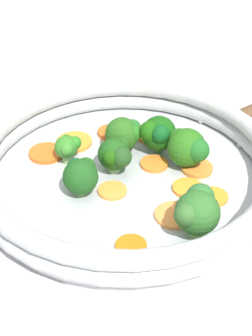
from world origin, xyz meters
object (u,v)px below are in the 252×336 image
(carrot_slice_0, at_px, (74,142))
(carrot_slice_11, at_px, (157,137))
(mushroom_piece_1, at_px, (69,148))
(broccoli_floret_5, at_px, (124,134))
(carrot_slice_2, at_px, (46,153))
(broccoli_floret_6, at_px, (67,147))
(carrot_slice_9, at_px, (197,168))
(broccoli_floret_4, at_px, (157,133))
(carrot_slice_1, at_px, (174,215))
(carrot_slice_10, at_px, (131,246))
(broccoli_floret_2, at_px, (187,147))
(broccoli_floret_3, at_px, (116,155))
(mushroom_piece_0, at_px, (121,135))
(carrot_slice_8, at_px, (112,191))
(carrot_slice_4, at_px, (188,188))
(skillet, at_px, (126,182))
(carrot_slice_5, at_px, (154,164))
(broccoli_floret_1, at_px, (197,211))
(carrot_slice_7, at_px, (148,134))
(carrot_slice_6, at_px, (213,197))
(carrot_slice_3, at_px, (110,132))
(broccoli_floret_0, at_px, (81,175))

(carrot_slice_0, relative_size, carrot_slice_11, 1.03)
(mushroom_piece_1, bearing_deg, broccoli_floret_5, 32.78)
(carrot_slice_2, relative_size, broccoli_floret_6, 1.19)
(carrot_slice_9, height_order, broccoli_floret_4, broccoli_floret_4)
(carrot_slice_2, bearing_deg, carrot_slice_1, -6.67)
(carrot_slice_9, xyz_separation_m, mushroom_piece_1, (-0.16, -0.05, 0.00))
(carrot_slice_10, bearing_deg, carrot_slice_9, 89.57)
(carrot_slice_11, height_order, broccoli_floret_2, broccoli_floret_2)
(broccoli_floret_3, distance_m, mushroom_piece_0, 0.08)
(carrot_slice_11, xyz_separation_m, mushroom_piece_1, (-0.08, -0.09, 0.00))
(carrot_slice_9, height_order, mushroom_piece_1, mushroom_piece_1)
(broccoli_floret_3, bearing_deg, carrot_slice_0, 162.10)
(carrot_slice_8, bearing_deg, carrot_slice_4, 33.34)
(broccoli_floret_6, bearing_deg, carrot_slice_1, -8.73)
(carrot_slice_10, xyz_separation_m, broccoli_floret_5, (-0.10, 0.15, 0.02))
(skillet, xyz_separation_m, broccoli_floret_5, (-0.03, 0.05, 0.03))
(carrot_slice_8, distance_m, carrot_slice_9, 0.11)
(carrot_slice_5, distance_m, mushroom_piece_0, 0.07)
(carrot_slice_5, relative_size, carrot_slice_8, 1.02)
(carrot_slice_5, bearing_deg, broccoli_floret_2, 28.30)
(broccoli_floret_1, bearing_deg, carrot_slice_8, 172.46)
(skillet, xyz_separation_m, broccoli_floret_1, (0.11, -0.05, 0.04))
(skillet, height_order, broccoli_floret_1, broccoli_floret_1)
(carrot_slice_2, xyz_separation_m, broccoli_floret_2, (0.16, 0.07, 0.03))
(carrot_slice_7, height_order, carrot_slice_8, carrot_slice_7)
(carrot_slice_6, height_order, broccoli_floret_6, broccoli_floret_6)
(carrot_slice_8, bearing_deg, broccoli_floret_6, 164.04)
(carrot_slice_7, distance_m, carrot_slice_11, 0.01)
(carrot_slice_5, distance_m, broccoli_floret_6, 0.11)
(carrot_slice_1, bearing_deg, broccoli_floret_4, 127.31)
(carrot_slice_1, relative_size, carrot_slice_11, 0.97)
(skillet, xyz_separation_m, broccoli_floret_3, (-0.02, 0.00, 0.03))
(carrot_slice_2, distance_m, carrot_slice_3, 0.09)
(skillet, xyz_separation_m, broccoli_floret_0, (-0.03, -0.05, 0.03))
(carrot_slice_4, relative_size, carrot_slice_10, 1.10)
(carrot_slice_5, relative_size, carrot_slice_11, 0.76)
(carrot_slice_8, relative_size, carrot_slice_9, 0.88)
(mushroom_piece_1, bearing_deg, carrot_slice_7, 51.74)
(carrot_slice_3, distance_m, mushroom_piece_0, 0.02)
(carrot_slice_11, distance_m, broccoli_floret_1, 0.19)
(carrot_slice_8, bearing_deg, carrot_slice_2, 169.58)
(carrot_slice_2, xyz_separation_m, carrot_slice_9, (0.18, 0.07, -0.00))
(carrot_slice_7, bearing_deg, mushroom_piece_1, -128.26)
(carrot_slice_9, bearing_deg, carrot_slice_0, -170.05)
(carrot_slice_8, bearing_deg, carrot_slice_6, 25.27)
(carrot_slice_3, relative_size, broccoli_floret_0, 0.73)
(skillet, relative_size, broccoli_floret_2, 5.81)
(carrot_slice_9, bearing_deg, carrot_slice_1, -80.44)
(carrot_slice_3, distance_m, broccoli_floret_3, 0.09)
(carrot_slice_6, bearing_deg, carrot_slice_0, 176.69)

